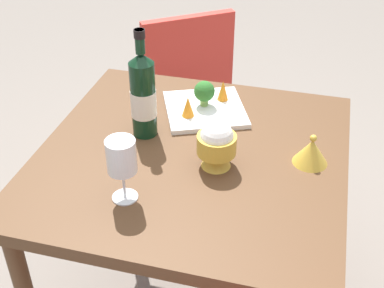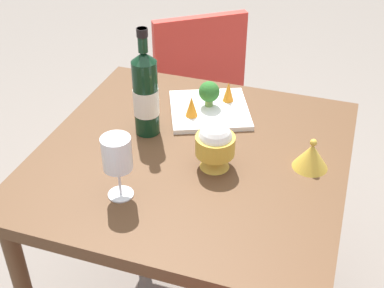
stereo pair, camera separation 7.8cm
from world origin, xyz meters
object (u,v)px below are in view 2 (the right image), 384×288
Objects in this scene: serving_plate at (209,110)px; carrot_garnish_left at (192,106)px; wine_bottle at (146,94)px; broccoli_floret at (209,92)px; carrot_garnish_right at (228,91)px; rice_bowl at (215,145)px; chair_by_wall at (195,79)px; rice_bowl_lid at (311,156)px; wine_glass at (117,155)px.

carrot_garnish_left reaches higher than serving_plate.
wine_bottle reaches higher than broccoli_floret.
rice_bowl is at bearing -171.01° from carrot_garnish_right.
chair_by_wall is 0.83m from wine_bottle.
broccoli_floret is at bearing 59.97° from rice_bowl_lid.
wine_bottle is 1.89× the size of wine_glass.
rice_bowl_lid is at bearing -72.09° from rice_bowl.
chair_by_wall is 0.64m from carrot_garnish_right.
broccoli_floret is 0.07m from carrot_garnish_right.
wine_glass is 0.54m from rice_bowl_lid.
serving_plate is at bearing -103.43° from chair_by_wall.
carrot_garnish_right is (0.05, -0.05, -0.02)m from broccoli_floret.
wine_bottle is 3.93× the size of broccoli_floret.
carrot_garnish_left is at bearing 148.39° from serving_plate.
wine_bottle is 3.37× the size of rice_bowl_lid.
carrot_garnish_left is at bearing 71.74° from rice_bowl_lid.
chair_by_wall is at bearing 17.35° from carrot_garnish_left.
carrot_garnish_right is at bearing -96.95° from chair_by_wall.
rice_bowl_lid is 1.17× the size of broccoli_floret.
carrot_garnish_left is (0.41, -0.06, -0.08)m from wine_glass.
rice_bowl is (0.20, -0.20, -0.05)m from wine_glass.
wine_glass is at bearing 134.72° from rice_bowl.
broccoli_floret reaches higher than carrot_garnish_left.
carrot_garnish_left is 0.99× the size of carrot_garnish_right.
chair_by_wall is 6.00× the size of rice_bowl.
carrot_garnish_left is at bearing -8.19° from wine_glass.
carrot_garnish_right reaches higher than serving_plate.
serving_plate is (0.28, 0.10, -0.07)m from rice_bowl.
wine_glass is (-1.05, -0.14, 0.34)m from chair_by_wall.
wine_bottle is 4.97× the size of carrot_garnish_left.
chair_by_wall is 2.52× the size of wine_bottle.
carrot_garnish_right is (0.26, 0.31, 0.01)m from rice_bowl_lid.
broccoli_floret is (0.01, 0.01, 0.06)m from serving_plate.
broccoli_floret reaches higher than rice_bowl_lid.
wine_glass is 1.79× the size of rice_bowl_lid.
rice_bowl_lid is at bearing -130.08° from carrot_garnish_right.
serving_plate is at bearing -31.61° from carrot_garnish_left.
rice_bowl_lid is 0.42m from broccoli_floret.
carrot_garnish_left is at bearing 33.24° from rice_bowl.
broccoli_floret is (0.21, 0.36, 0.03)m from rice_bowl_lid.
rice_bowl is 0.35m from carrot_garnish_right.
rice_bowl_lid is 1.47× the size of carrot_garnish_left.
broccoli_floret is at bearing -10.80° from wine_glass.
carrot_garnish_right is at bearing -39.07° from wine_bottle.
chair_by_wall is 4.75× the size of wine_glass.
wine_bottle reaches higher than carrot_garnish_left.
rice_bowl_lid is at bearing -58.42° from wine_glass.
chair_by_wall is at bearing 7.15° from wine_bottle.
rice_bowl reaches higher than chair_by_wall.
wine_glass reaches higher than carrot_garnish_left.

